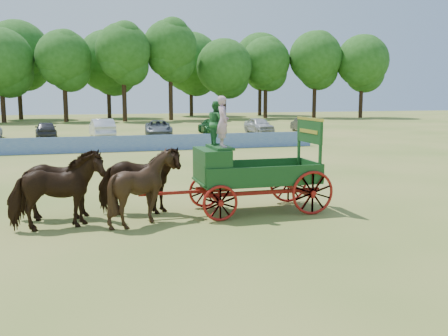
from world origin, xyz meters
TOP-DOWN VIEW (x-y plane):
  - ground at (0.00, 0.00)m, footprint 160.00×160.00m
  - horse_lead_left at (-4.77, -0.72)m, footprint 2.71×1.57m
  - horse_lead_right at (-4.77, 0.38)m, footprint 2.57×1.21m
  - horse_wheel_left at (-2.37, -0.72)m, footprint 2.24×2.07m
  - horse_wheel_right at (-2.37, 0.38)m, footprint 2.67×1.46m
  - farm_dray at (0.62, -0.16)m, footprint 6.00×2.00m
  - sponsor_banner at (-1.00, 18.00)m, footprint 26.00×0.08m
  - parked_cars at (-5.08, 30.14)m, footprint 45.20×7.75m
  - treeline at (-4.98, 60.53)m, footprint 90.43×22.41m

SIDE VIEW (x-z plane):
  - ground at x=0.00m, z-range 0.00..0.00m
  - sponsor_banner at x=-1.00m, z-range 0.00..1.05m
  - parked_cars at x=-5.08m, z-range -0.07..1.57m
  - horse_lead_left at x=-4.77m, z-range 0.00..2.15m
  - horse_lead_right at x=-4.77m, z-range 0.00..2.15m
  - horse_wheel_right at x=-2.37m, z-range 0.00..2.15m
  - horse_wheel_left at x=-2.37m, z-range 0.00..2.16m
  - farm_dray at x=0.62m, z-range -0.28..3.42m
  - treeline at x=-4.98m, z-range 1.30..16.88m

